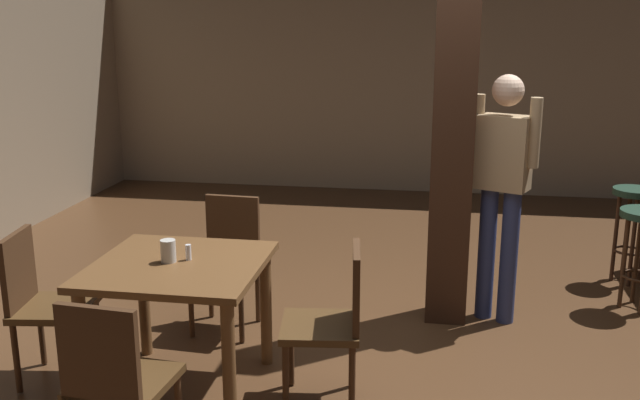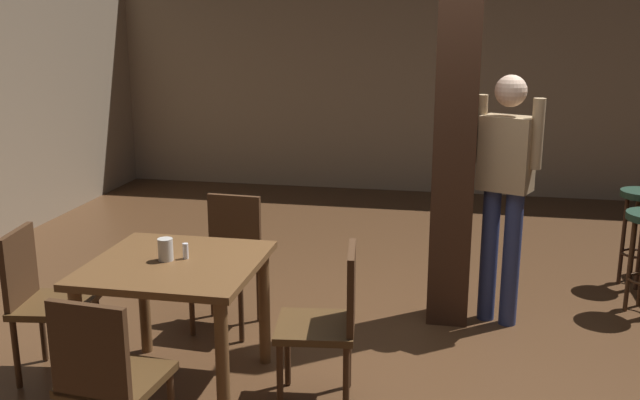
{
  "view_description": "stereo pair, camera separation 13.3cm",
  "coord_description": "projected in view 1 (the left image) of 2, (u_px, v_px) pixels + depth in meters",
  "views": [
    {
      "loc": [
        0.13,
        -4.22,
        2.07
      ],
      "look_at": [
        -0.59,
        0.13,
        0.95
      ],
      "focal_mm": 40.0,
      "sensor_mm": 36.0,
      "label": 1
    },
    {
      "loc": [
        0.26,
        -4.19,
        2.07
      ],
      "look_at": [
        -0.59,
        0.13,
        0.95
      ],
      "focal_mm": 40.0,
      "sensor_mm": 36.0,
      "label": 2
    }
  ],
  "objects": [
    {
      "name": "salt_shaker",
      "position": [
        188.0,
        252.0,
        3.95
      ],
      "size": [
        0.03,
        0.03,
        0.09
      ],
      "primitive_type": "cylinder",
      "color": "silver",
      "rests_on": "dining_table"
    },
    {
      "name": "chair_south",
      "position": [
        115.0,
        379.0,
        3.19
      ],
      "size": [
        0.46,
        0.46,
        0.89
      ],
      "color": "#4C3319",
      "rests_on": "ground_plane"
    },
    {
      "name": "bar_stool_mid",
      "position": [
        632.0,
        213.0,
        5.65
      ],
      "size": [
        0.33,
        0.33,
        0.77
      ],
      "color": "#1E3828",
      "rests_on": "ground_plane"
    },
    {
      "name": "pillar",
      "position": [
        454.0,
        122.0,
        4.76
      ],
      "size": [
        0.28,
        0.28,
        2.8
      ],
      "primitive_type": "cube",
      "color": "#382114",
      "rests_on": "ground_plane"
    },
    {
      "name": "wall_back",
      "position": [
        429.0,
        77.0,
        8.52
      ],
      "size": [
        8.0,
        0.1,
        2.8
      ],
      "primitive_type": "cube",
      "color": "gray",
      "rests_on": "ground_plane"
    },
    {
      "name": "napkin_cup",
      "position": [
        168.0,
        251.0,
        3.91
      ],
      "size": [
        0.08,
        0.08,
        0.13
      ],
      "primitive_type": "cylinder",
      "color": "beige",
      "rests_on": "dining_table"
    },
    {
      "name": "ground_plane",
      "position": [
        408.0,
        352.0,
        4.56
      ],
      "size": [
        10.8,
        10.8,
        0.0
      ],
      "primitive_type": "plane",
      "color": "#4C301C"
    },
    {
      "name": "chair_east",
      "position": [
        334.0,
        317.0,
        3.84
      ],
      "size": [
        0.47,
        0.47,
        0.89
      ],
      "color": "#4C3319",
      "rests_on": "ground_plane"
    },
    {
      "name": "chair_north",
      "position": [
        228.0,
        256.0,
        4.84
      ],
      "size": [
        0.44,
        0.44,
        0.89
      ],
      "color": "#4C3319",
      "rests_on": "ground_plane"
    },
    {
      "name": "standing_person",
      "position": [
        502.0,
        181.0,
        4.82
      ],
      "size": [
        0.46,
        0.32,
        1.72
      ],
      "color": "tan",
      "rests_on": "ground_plane"
    },
    {
      "name": "dining_table",
      "position": [
        179.0,
        285.0,
        3.95
      ],
      "size": [
        0.93,
        0.93,
        0.77
      ],
      "color": "brown",
      "rests_on": "ground_plane"
    },
    {
      "name": "chair_west",
      "position": [
        41.0,
        299.0,
        4.1
      ],
      "size": [
        0.48,
        0.48,
        0.89
      ],
      "color": "#4C3319",
      "rests_on": "ground_plane"
    }
  ]
}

